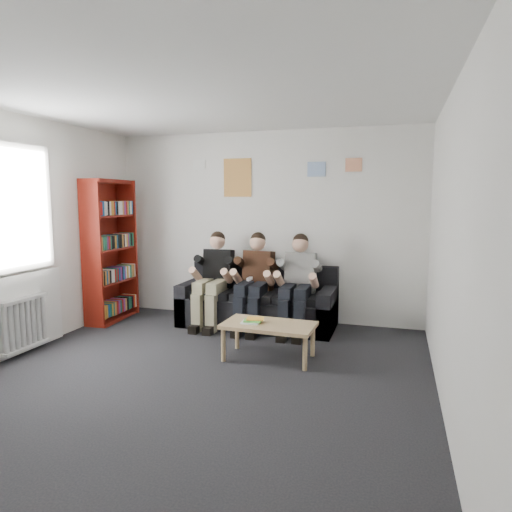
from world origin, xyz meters
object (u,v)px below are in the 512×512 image
Objects in this scene: coffee_table at (269,328)px; person_middle at (254,282)px; person_left at (213,280)px; bookshelf at (111,251)px; person_right at (297,284)px; sofa at (258,304)px.

person_middle reaches higher than coffee_table.
person_left is at bearing -176.88° from person_middle.
person_left is 0.59m from person_middle.
bookshelf is at bearing -178.96° from person_left.
coffee_table is at bearing -96.38° from person_right.
person_right is (1.18, 0.00, -0.00)m from person_left.
bookshelf is (-2.11, -0.34, 0.71)m from sofa.
bookshelf reaches higher than sofa.
bookshelf is 2.84m from coffee_table.
bookshelf is 1.56× the size of person_right.
sofa is 2.25m from bookshelf.
sofa is at bearing 13.98° from person_left.
person_middle is (0.59, -0.00, 0.00)m from person_left.
sofa is 1.63× the size of person_right.
person_right reaches higher than coffee_table.
person_middle is (2.11, 0.14, -0.36)m from bookshelf.
person_middle is at bearing 115.40° from coffee_table.
coffee_table is at bearing -61.44° from person_middle.
person_right is (2.70, 0.15, -0.37)m from bookshelf.
person_left is (-1.09, 1.06, 0.29)m from coffee_table.
person_left reaches higher than coffee_table.
person_middle is at bearing 178.48° from person_right.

